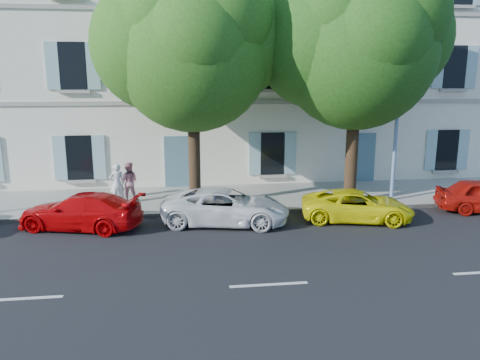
{
  "coord_description": "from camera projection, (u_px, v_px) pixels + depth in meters",
  "views": [
    {
      "loc": [
        -2.13,
        -14.76,
        5.12
      ],
      "look_at": [
        0.05,
        2.0,
        1.4
      ],
      "focal_mm": 35.0,
      "sensor_mm": 36.0,
      "label": 1
    }
  ],
  "objects": [
    {
      "name": "ground",
      "position": [
        246.0,
        233.0,
        15.66
      ],
      "size": [
        90.0,
        90.0,
        0.0
      ],
      "primitive_type": "plane",
      "color": "black"
    },
    {
      "name": "sidewalk",
      "position": [
        232.0,
        198.0,
        19.95
      ],
      "size": [
        36.0,
        4.5,
        0.15
      ],
      "primitive_type": "cube",
      "color": "#A09E96",
      "rests_on": "ground"
    },
    {
      "name": "kerb",
      "position": [
        238.0,
        212.0,
        17.85
      ],
      "size": [
        36.0,
        0.16,
        0.16
      ],
      "primitive_type": "cube",
      "color": "#9E998E",
      "rests_on": "ground"
    },
    {
      "name": "building",
      "position": [
        219.0,
        60.0,
        24.25
      ],
      "size": [
        28.0,
        7.0,
        12.0
      ],
      "primitive_type": "cube",
      "color": "white",
      "rests_on": "ground"
    },
    {
      "name": "car_red_coupe",
      "position": [
        81.0,
        211.0,
        16.08
      ],
      "size": [
        4.55,
        2.85,
        1.23
      ],
      "primitive_type": "imported",
      "rotation": [
        0.0,
        0.0,
        4.43
      ],
      "color": "#C70508",
      "rests_on": "ground"
    },
    {
      "name": "car_white_coupe",
      "position": [
        226.0,
        207.0,
        16.61
      ],
      "size": [
        4.81,
        2.9,
        1.25
      ],
      "primitive_type": "imported",
      "rotation": [
        0.0,
        0.0,
        1.38
      ],
      "color": "white",
      "rests_on": "ground"
    },
    {
      "name": "car_yellow_supercar",
      "position": [
        357.0,
        206.0,
        16.99
      ],
      "size": [
        4.31,
        2.7,
        1.11
      ],
      "primitive_type": "imported",
      "rotation": [
        0.0,
        0.0,
        1.34
      ],
      "color": "#F4E90A",
      "rests_on": "ground"
    },
    {
      "name": "tree_left",
      "position": [
        192.0,
        54.0,
        17.27
      ],
      "size": [
        5.84,
        5.84,
        9.05
      ],
      "color": "#3A2819",
      "rests_on": "sidewalk"
    },
    {
      "name": "tree_right",
      "position": [
        357.0,
        51.0,
        17.78
      ],
      "size": [
        6.01,
        6.01,
        9.26
      ],
      "color": "#3A2819",
      "rests_on": "sidewalk"
    },
    {
      "name": "street_lamp",
      "position": [
        400.0,
        96.0,
        18.32
      ],
      "size": [
        0.26,
        1.59,
        7.49
      ],
      "color": "#7293BF",
      "rests_on": "sidewalk"
    },
    {
      "name": "pedestrian_a",
      "position": [
        117.0,
        184.0,
        18.69
      ],
      "size": [
        0.67,
        0.53,
        1.61
      ],
      "primitive_type": "imported",
      "rotation": [
        0.0,
        0.0,
        3.43
      ],
      "color": "silver",
      "rests_on": "sidewalk"
    },
    {
      "name": "pedestrian_b",
      "position": [
        129.0,
        182.0,
        19.03
      ],
      "size": [
        0.82,
        0.66,
        1.62
      ],
      "primitive_type": "imported",
      "rotation": [
        0.0,
        0.0,
        3.08
      ],
      "color": "#C57E8E",
      "rests_on": "sidewalk"
    }
  ]
}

